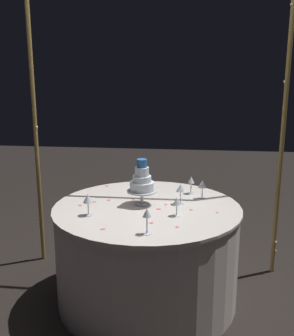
% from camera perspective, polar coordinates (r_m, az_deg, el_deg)
% --- Properties ---
extents(ground_plane, '(12.00, 12.00, 0.00)m').
position_cam_1_polar(ground_plane, '(3.23, 0.00, -17.97)').
color(ground_plane, black).
extents(decorative_arch, '(2.12, 0.06, 2.50)m').
position_cam_1_polar(decorative_arch, '(3.30, 1.12, 12.19)').
color(decorative_arch, olive).
rests_on(decorative_arch, ground).
extents(main_table, '(1.36, 1.36, 0.74)m').
position_cam_1_polar(main_table, '(3.06, 0.00, -12.04)').
color(main_table, silver).
rests_on(main_table, ground).
extents(tiered_cake, '(0.22, 0.22, 0.34)m').
position_cam_1_polar(tiered_cake, '(2.90, -0.73, -2.01)').
color(tiered_cake, silver).
rests_on(tiered_cake, main_table).
extents(wine_glass_0, '(0.06, 0.06, 0.13)m').
position_cam_1_polar(wine_glass_0, '(2.71, 4.27, -4.94)').
color(wine_glass_0, silver).
rests_on(wine_glass_0, main_table).
extents(wine_glass_1, '(0.07, 0.07, 0.15)m').
position_cam_1_polar(wine_glass_1, '(2.73, -8.42, -4.44)').
color(wine_glass_1, silver).
rests_on(wine_glass_1, main_table).
extents(wine_glass_2, '(0.07, 0.07, 0.15)m').
position_cam_1_polar(wine_glass_2, '(3.08, 7.91, -2.39)').
color(wine_glass_2, silver).
rests_on(wine_glass_2, main_table).
extents(wine_glass_3, '(0.06, 0.06, 0.14)m').
position_cam_1_polar(wine_glass_3, '(3.20, 6.31, -1.86)').
color(wine_glass_3, silver).
rests_on(wine_glass_3, main_table).
extents(wine_glass_4, '(0.06, 0.06, 0.16)m').
position_cam_1_polar(wine_glass_4, '(2.40, -0.00, -6.71)').
color(wine_glass_4, silver).
rests_on(wine_glass_4, main_table).
extents(wine_glass_5, '(0.07, 0.07, 0.15)m').
position_cam_1_polar(wine_glass_5, '(2.94, 4.81, -2.98)').
color(wine_glass_5, silver).
rests_on(wine_glass_5, main_table).
extents(rose_petal_0, '(0.04, 0.04, 0.00)m').
position_cam_1_polar(rose_petal_0, '(2.52, -6.30, -8.65)').
color(rose_petal_0, '#EA6B84').
rests_on(rose_petal_0, main_table).
extents(rose_petal_1, '(0.04, 0.04, 0.00)m').
position_cam_1_polar(rose_petal_1, '(2.60, 0.64, -7.81)').
color(rose_petal_1, '#EA6B84').
rests_on(rose_petal_1, main_table).
extents(rose_petal_2, '(0.04, 0.04, 0.00)m').
position_cam_1_polar(rose_petal_2, '(2.86, 6.29, -5.93)').
color(rose_petal_2, '#EA6B84').
rests_on(rose_petal_2, main_table).
extents(rose_petal_3, '(0.03, 0.03, 0.00)m').
position_cam_1_polar(rose_petal_3, '(2.83, 9.98, -6.26)').
color(rose_petal_3, '#EA6B84').
rests_on(rose_petal_3, main_table).
extents(rose_petal_4, '(0.04, 0.03, 0.00)m').
position_cam_1_polar(rose_petal_4, '(2.97, -9.53, -5.23)').
color(rose_petal_4, '#EA6B84').
rests_on(rose_petal_4, main_table).
extents(rose_petal_5, '(0.05, 0.04, 0.00)m').
position_cam_1_polar(rose_petal_5, '(3.03, -7.55, -4.78)').
color(rose_petal_5, '#EA6B84').
rests_on(rose_petal_5, main_table).
extents(rose_petal_6, '(0.03, 0.04, 0.00)m').
position_cam_1_polar(rose_petal_6, '(3.06, -5.47, -4.57)').
color(rose_petal_6, '#EA6B84').
rests_on(rose_petal_6, main_table).
extents(rose_petal_7, '(0.03, 0.02, 0.00)m').
position_cam_1_polar(rose_petal_7, '(3.05, 4.46, -4.57)').
color(rose_petal_7, '#EA6B84').
rests_on(rose_petal_7, main_table).
extents(rose_petal_8, '(0.04, 0.03, 0.00)m').
position_cam_1_polar(rose_petal_8, '(2.86, 1.68, -5.84)').
color(rose_petal_8, '#EA6B84').
rests_on(rose_petal_8, main_table).
extents(rose_petal_9, '(0.03, 0.03, 0.00)m').
position_cam_1_polar(rose_petal_9, '(2.55, 4.34, -8.37)').
color(rose_petal_9, '#EA6B84').
rests_on(rose_petal_9, main_table).
extents(rose_petal_10, '(0.04, 0.03, 0.00)m').
position_cam_1_polar(rose_petal_10, '(3.43, -5.77, -2.55)').
color(rose_petal_10, '#EA6B84').
rests_on(rose_petal_10, main_table).
extents(rose_petal_11, '(0.03, 0.04, 0.00)m').
position_cam_1_polar(rose_petal_11, '(3.07, -1.91, -4.46)').
color(rose_petal_11, '#EA6B84').
rests_on(rose_petal_11, main_table).
extents(rose_petal_12, '(0.03, 0.03, 0.00)m').
position_cam_1_polar(rose_petal_12, '(2.95, 2.70, -5.20)').
color(rose_petal_12, '#EA6B84').
rests_on(rose_petal_12, main_table).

